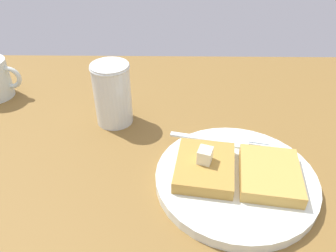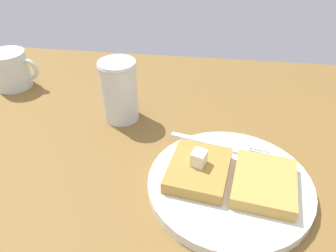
% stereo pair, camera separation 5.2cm
% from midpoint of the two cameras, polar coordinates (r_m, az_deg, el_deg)
% --- Properties ---
extents(table_surface, '(1.09, 1.09, 0.02)m').
position_cam_midpoint_polar(table_surface, '(0.43, 0.95, -19.99)').
color(table_surface, brown).
rests_on(table_surface, ground).
extents(plate, '(0.23, 0.23, 0.02)m').
position_cam_midpoint_polar(plate, '(0.48, 8.68, -9.14)').
color(plate, white).
rests_on(plate, table_surface).
extents(toast_slice_left, '(0.10, 0.11, 0.02)m').
position_cam_midpoint_polar(toast_slice_left, '(0.47, 3.31, -7.23)').
color(toast_slice_left, '#B28438').
rests_on(toast_slice_left, plate).
extents(toast_slice_middle, '(0.10, 0.11, 0.02)m').
position_cam_midpoint_polar(toast_slice_middle, '(0.48, 14.36, -8.24)').
color(toast_slice_middle, gold).
rests_on(toast_slice_middle, plate).
extents(butter_pat_primary, '(0.02, 0.03, 0.02)m').
position_cam_midpoint_polar(butter_pat_primary, '(0.46, 3.28, -5.25)').
color(butter_pat_primary, '#F0EECA').
rests_on(butter_pat_primary, toast_slice_left).
extents(fork, '(0.16, 0.05, 0.00)m').
position_cam_midpoint_polar(fork, '(0.53, 7.20, -2.81)').
color(fork, silver).
rests_on(fork, plate).
extents(syrup_jar, '(0.07, 0.07, 0.11)m').
position_cam_midpoint_polar(syrup_jar, '(0.59, -12.08, 4.96)').
color(syrup_jar, '#4B1B0D').
rests_on(syrup_jar, table_surface).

